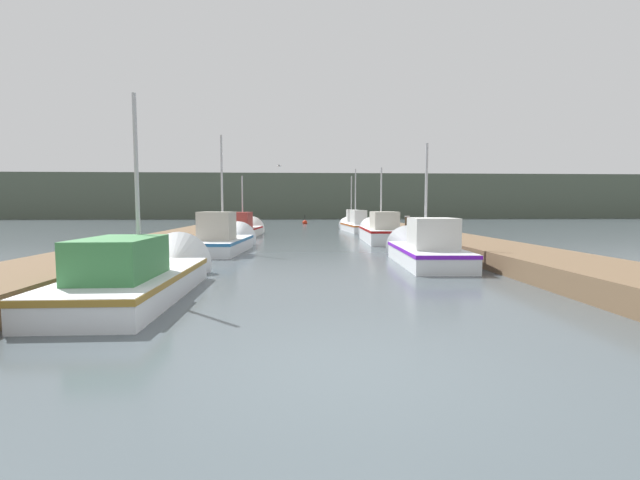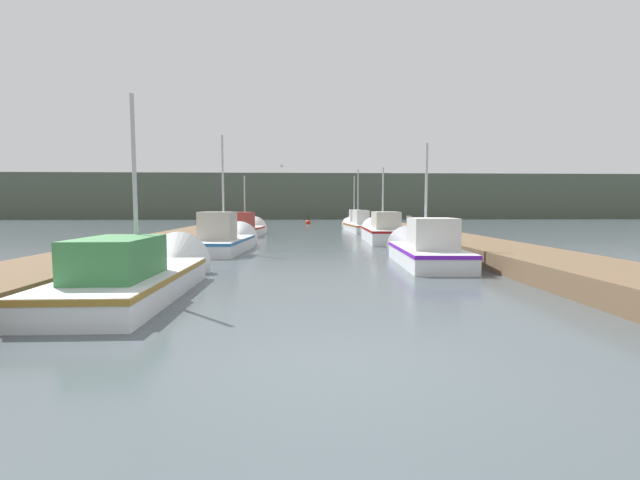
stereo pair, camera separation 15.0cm
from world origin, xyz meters
TOP-DOWN VIEW (x-y plane):
  - ground_plane at (0.00, 0.00)m, footprint 200.00×200.00m
  - dock_left at (-5.93, 16.00)m, footprint 2.48×40.00m
  - dock_right at (5.93, 16.00)m, footprint 2.48×40.00m
  - distant_shore_ridge at (0.00, 61.02)m, footprint 120.00×16.00m
  - fishing_boat_0 at (-3.60, 4.38)m, footprint 1.79×5.48m
  - fishing_boat_1 at (3.42, 8.61)m, footprint 1.89×5.14m
  - fishing_boat_2 at (-3.33, 12.55)m, footprint 2.05×5.42m
  - fishing_boat_3 at (3.66, 16.85)m, footprint 1.92×6.06m
  - fishing_boat_4 at (-3.63, 20.95)m, footprint 2.13×5.26m
  - fishing_boat_5 at (3.49, 25.05)m, footprint 1.72×6.21m
  - fishing_boat_6 at (3.76, 29.21)m, footprint 1.53×4.89m
  - mooring_piling_0 at (4.59, 15.11)m, footprint 0.23×0.23m
  - mooring_piling_1 at (-4.74, 16.40)m, footprint 0.33×0.33m
  - channel_buoy at (0.24, 36.92)m, footprint 0.48×0.48m
  - seagull_lead at (-1.62, 22.98)m, footprint 0.28×0.55m

SIDE VIEW (x-z plane):
  - ground_plane at x=0.00m, z-range 0.00..0.00m
  - channel_buoy at x=0.24m, z-range -0.35..0.63m
  - dock_left at x=-5.93m, z-range 0.00..0.51m
  - dock_right at x=5.93m, z-range 0.00..0.51m
  - fishing_boat_0 at x=-3.60m, z-range -1.87..2.62m
  - fishing_boat_2 at x=-3.33m, z-range -2.07..2.90m
  - fishing_boat_4 at x=-3.63m, z-range -1.61..2.44m
  - fishing_boat_1 at x=3.42m, z-range -1.66..2.49m
  - fishing_boat_5 at x=3.49m, z-range -1.90..2.74m
  - fishing_boat_6 at x=3.76m, z-range -1.78..2.64m
  - fishing_boat_3 at x=3.66m, z-range -1.57..2.54m
  - mooring_piling_1 at x=-4.74m, z-range 0.01..1.19m
  - mooring_piling_0 at x=4.59m, z-range 0.01..1.30m
  - distant_shore_ridge at x=0.00m, z-range 0.00..6.13m
  - seagull_lead at x=-1.62m, z-range 4.22..4.34m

